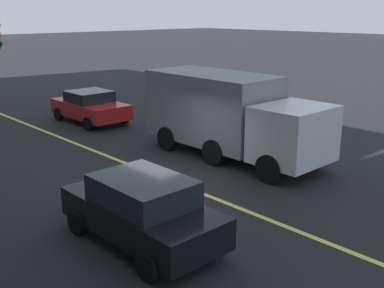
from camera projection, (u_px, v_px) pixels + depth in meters
The scene contains 5 objects.
ground at pixel (166, 179), 14.64m from camera, with size 200.00×200.00×0.00m, color black.
lane_stripe_center at pixel (166, 179), 14.64m from camera, with size 80.00×0.16×0.01m, color #D8CC4C.
car_red at pixel (90, 106), 22.10m from camera, with size 4.18×2.12×1.49m.
car_black at pixel (142, 209), 10.44m from camera, with size 4.12×1.96×1.57m.
truck_gray at pixel (229, 113), 16.65m from camera, with size 7.06×2.59×2.94m.
Camera 1 is at (-10.64, 8.79, 5.08)m, focal length 43.60 mm.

